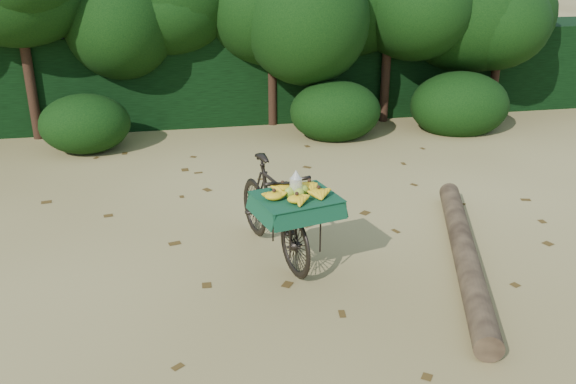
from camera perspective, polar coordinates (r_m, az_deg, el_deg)
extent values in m
plane|color=tan|center=(7.41, 2.00, -4.86)|extent=(80.00, 80.00, 0.00)
imported|color=black|center=(6.94, -1.37, -1.64)|extent=(0.96, 1.96, 1.13)
cube|color=black|center=(6.29, 0.78, -0.58)|extent=(0.51, 0.58, 0.03)
cube|color=#114322|center=(6.29, 0.78, -0.43)|extent=(0.95, 0.85, 0.01)
ellipsoid|color=#8EA828|center=(6.30, 1.44, 0.18)|extent=(0.11, 0.09, 0.12)
ellipsoid|color=#8EA828|center=(6.32, 0.52, 0.28)|extent=(0.11, 0.09, 0.12)
ellipsoid|color=#8EA828|center=(6.23, 0.13, -0.04)|extent=(0.11, 0.09, 0.12)
ellipsoid|color=#8EA828|center=(6.21, 1.06, -0.14)|extent=(0.11, 0.09, 0.12)
cylinder|color=#EAE5C6|center=(6.25, 0.74, 0.56)|extent=(0.13, 0.13, 0.17)
cylinder|color=brown|center=(7.22, 16.16, -5.37)|extent=(1.51, 3.57, 0.27)
cube|color=black|center=(13.06, -4.37, 11.04)|extent=(26.00, 1.80, 1.80)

